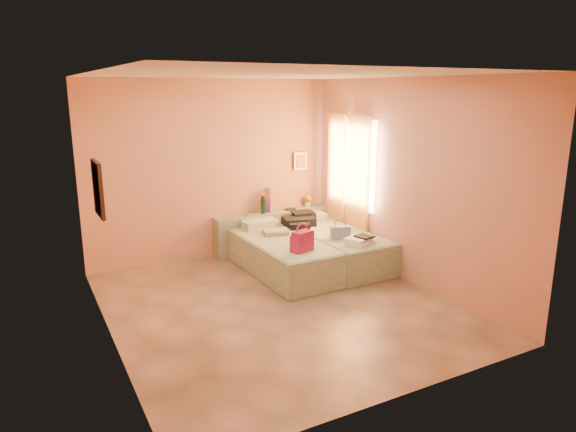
% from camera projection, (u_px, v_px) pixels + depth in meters
% --- Properties ---
extents(ground, '(4.50, 4.50, 0.00)m').
position_uv_depth(ground, '(279.00, 305.00, 6.44)').
color(ground, tan).
rests_on(ground, ground).
extents(room_walls, '(4.02, 4.51, 2.81)m').
position_uv_depth(room_walls, '(273.00, 157.00, 6.58)').
color(room_walls, '#E39079').
rests_on(room_walls, ground).
extents(headboard_ledge, '(2.05, 0.30, 0.65)m').
position_uv_depth(headboard_ledge, '(273.00, 231.00, 8.60)').
color(headboard_ledge, '#959C7F').
rests_on(headboard_ledge, ground).
extents(bed_left, '(0.95, 2.02, 0.50)m').
position_uv_depth(bed_left, '(283.00, 256.00, 7.55)').
color(bed_left, '#B3C69F').
rests_on(bed_left, ground).
extents(bed_right, '(0.95, 2.02, 0.50)m').
position_uv_depth(bed_right, '(334.00, 247.00, 7.96)').
color(bed_right, '#B3C69F').
rests_on(bed_right, ground).
extents(water_bottle, '(0.10, 0.10, 0.28)m').
position_uv_depth(water_bottle, '(263.00, 205.00, 8.41)').
color(water_bottle, '#143720').
rests_on(water_bottle, headboard_ledge).
extents(rainbow_box, '(0.12, 0.12, 0.40)m').
position_uv_depth(rainbow_box, '(267.00, 200.00, 8.47)').
color(rainbow_box, '#AB1540').
rests_on(rainbow_box, headboard_ledge).
extents(small_dish, '(0.12, 0.12, 0.03)m').
position_uv_depth(small_dish, '(247.00, 215.00, 8.30)').
color(small_dish, '#447D58').
rests_on(small_dish, headboard_ledge).
extents(green_book, '(0.17, 0.14, 0.03)m').
position_uv_depth(green_book, '(290.00, 209.00, 8.68)').
color(green_book, '#213F25').
rests_on(green_book, headboard_ledge).
extents(flower_vase, '(0.22, 0.22, 0.23)m').
position_uv_depth(flower_vase, '(307.00, 200.00, 8.88)').
color(flower_vase, white).
rests_on(flower_vase, headboard_ledge).
extents(magenta_handbag, '(0.34, 0.25, 0.28)m').
position_uv_depth(magenta_handbag, '(302.00, 241.00, 6.93)').
color(magenta_handbag, '#AB1540').
rests_on(magenta_handbag, bed_left).
extents(khaki_garment, '(0.44, 0.40, 0.06)m').
position_uv_depth(khaki_garment, '(276.00, 232.00, 7.79)').
color(khaki_garment, tan).
rests_on(khaki_garment, bed_left).
extents(clothes_pile, '(0.67, 0.67, 0.16)m').
position_uv_depth(clothes_pile, '(301.00, 220.00, 8.31)').
color(clothes_pile, black).
rests_on(clothes_pile, bed_right).
extents(blue_handbag, '(0.31, 0.21, 0.18)m').
position_uv_depth(blue_handbag, '(340.00, 232.00, 7.54)').
color(blue_handbag, '#40579B').
rests_on(blue_handbag, bed_right).
extents(towel_stack, '(0.43, 0.40, 0.10)m').
position_uv_depth(towel_stack, '(360.00, 241.00, 7.25)').
color(towel_stack, white).
rests_on(towel_stack, bed_right).
extents(sandal_pair, '(0.22, 0.27, 0.02)m').
position_uv_depth(sandal_pair, '(365.00, 237.00, 7.25)').
color(sandal_pair, black).
rests_on(sandal_pair, towel_stack).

